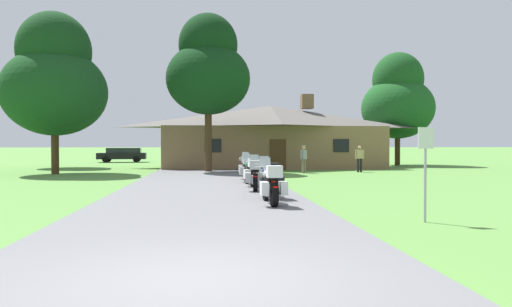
{
  "coord_description": "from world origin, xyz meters",
  "views": [
    {
      "loc": [
        0.16,
        -6.0,
        1.76
      ],
      "look_at": [
        2.36,
        16.33,
        1.32
      ],
      "focal_mm": 33.52,
      "sensor_mm": 36.0,
      "label": 1
    }
  ],
  "objects": [
    {
      "name": "ground_plane",
      "position": [
        0.0,
        20.0,
        0.0
      ],
      "size": [
        500.0,
        500.0,
        0.0
      ],
      "primitive_type": "plane",
      "color": "#56893D"
    },
    {
      "name": "asphalt_driveway",
      "position": [
        0.0,
        18.0,
        0.03
      ],
      "size": [
        6.4,
        80.0,
        0.06
      ],
      "primitive_type": "cube",
      "color": "slate",
      "rests_on": "ground"
    },
    {
      "name": "motorcycle_silver_nearest_to_camera",
      "position": [
        1.89,
        7.28,
        0.61
      ],
      "size": [
        0.76,
        2.08,
        1.3
      ],
      "rotation": [
        0.0,
        0.0,
        0.04
      ],
      "color": "black",
      "rests_on": "asphalt_driveway"
    },
    {
      "name": "motorcycle_blue_second_in_row",
      "position": [
        2.09,
        9.15,
        0.61
      ],
      "size": [
        0.77,
        2.08,
        1.3
      ],
      "rotation": [
        0.0,
        0.0,
        0.05
      ],
      "color": "black",
      "rests_on": "asphalt_driveway"
    },
    {
      "name": "motorcycle_green_third_in_row",
      "position": [
        1.85,
        11.48,
        0.61
      ],
      "size": [
        0.8,
        2.08,
        1.3
      ],
      "rotation": [
        0.0,
        0.0,
        -0.07
      ],
      "color": "black",
      "rests_on": "asphalt_driveway"
    },
    {
      "name": "motorcycle_green_fourth_in_row",
      "position": [
        1.87,
        13.46,
        0.61
      ],
      "size": [
        0.85,
        2.08,
        1.3
      ],
      "rotation": [
        0.0,
        0.0,
        0.11
      ],
      "color": "black",
      "rests_on": "asphalt_driveway"
    },
    {
      "name": "motorcycle_silver_fifth_in_row",
      "position": [
        1.89,
        15.83,
        0.61
      ],
      "size": [
        0.72,
        2.08,
        1.3
      ],
      "rotation": [
        0.0,
        0.0,
        -0.0
      ],
      "color": "black",
      "rests_on": "asphalt_driveway"
    },
    {
      "name": "motorcycle_blue_farthest_in_row",
      "position": [
        1.98,
        17.72,
        0.61
      ],
      "size": [
        0.81,
        2.08,
        1.3
      ],
      "rotation": [
        0.0,
        0.0,
        -0.08
      ],
      "color": "black",
      "rests_on": "asphalt_driveway"
    },
    {
      "name": "stone_lodge",
      "position": [
        4.84,
        30.19,
        2.41
      ],
      "size": [
        16.66,
        8.48,
        5.59
      ],
      "color": "brown",
      "rests_on": "ground"
    },
    {
      "name": "bystander_gray_shirt_near_lodge",
      "position": [
        5.89,
        22.54,
        0.95
      ],
      "size": [
        0.45,
        0.4,
        1.69
      ],
      "rotation": [
        0.0,
        0.0,
        3.81
      ],
      "color": "#75664C",
      "rests_on": "ground"
    },
    {
      "name": "bystander_tan_shirt_beside_signpost",
      "position": [
        9.59,
        23.21,
        0.93
      ],
      "size": [
        0.54,
        0.28,
        1.67
      ],
      "rotation": [
        0.0,
        0.0,
        6.09
      ],
      "color": "black",
      "rests_on": "ground"
    },
    {
      "name": "metal_signpost_roadside",
      "position": [
        5.0,
        4.29,
        1.35
      ],
      "size": [
        0.36,
        0.06,
        2.14
      ],
      "color": "#9EA0A5",
      "rests_on": "ground"
    },
    {
      "name": "tree_left_near",
      "position": [
        -8.89,
        23.19,
        5.57
      ],
      "size": [
        6.06,
        6.06,
        9.54
      ],
      "color": "#422D19",
      "rests_on": "ground"
    },
    {
      "name": "tree_by_lodge_front",
      "position": [
        0.12,
        24.1,
        6.47
      ],
      "size": [
        5.26,
        5.26,
        9.93
      ],
      "color": "#422D19",
      "rests_on": "ground"
    },
    {
      "name": "tree_right_of_lodge",
      "position": [
        15.88,
        32.63,
        5.5
      ],
      "size": [
        6.0,
        6.0,
        9.44
      ],
      "color": "#422D19",
      "rests_on": "ground"
    },
    {
      "name": "tree_left_far",
      "position": [
        -11.35,
        31.14,
        5.17
      ],
      "size": [
        4.87,
        4.87,
        8.37
      ],
      "color": "#422D19",
      "rests_on": "ground"
    },
    {
      "name": "parked_black_suv_far_left",
      "position": [
        -8.23,
        41.55,
        0.78
      ],
      "size": [
        4.72,
        2.16,
        1.4
      ],
      "rotation": [
        0.0,
        0.0,
        1.64
      ],
      "color": "black",
      "rests_on": "ground"
    }
  ]
}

